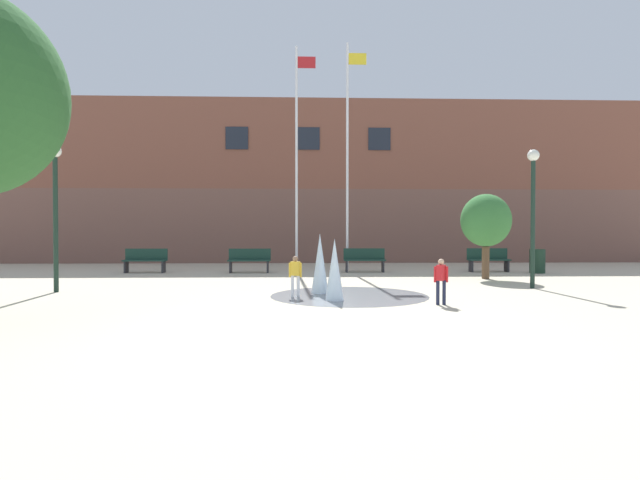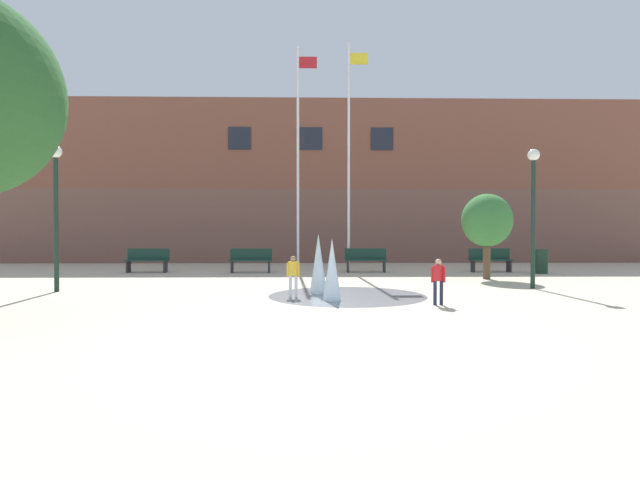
{
  "view_description": "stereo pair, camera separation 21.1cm",
  "coord_description": "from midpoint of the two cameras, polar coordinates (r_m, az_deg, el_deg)",
  "views": [
    {
      "loc": [
        -0.29,
        -7.73,
        1.58
      ],
      "look_at": [
        0.25,
        7.86,
        1.3
      ],
      "focal_mm": 28.0,
      "sensor_mm": 36.0,
      "label": 1
    },
    {
      "loc": [
        -0.08,
        -7.73,
        1.58
      ],
      "look_at": [
        0.25,
        7.86,
        1.3
      ],
      "focal_mm": 28.0,
      "sensor_mm": 36.0,
      "label": 2
    }
  ],
  "objects": [
    {
      "name": "trash_can",
      "position": [
        20.38,
        24.09,
        -2.24
      ],
      "size": [
        0.56,
        0.56,
        0.9
      ],
      "primitive_type": "cylinder",
      "color": "#193323",
      "rests_on": "ground"
    },
    {
      "name": "library_building",
      "position": [
        27.69,
        -0.84,
        6.19
      ],
      "size": [
        36.0,
        6.05,
        8.14
      ],
      "color": "brown",
      "rests_on": "ground"
    },
    {
      "name": "park_bench_near_trashcan",
      "position": [
        20.38,
        19.17,
        -2.12
      ],
      "size": [
        1.6,
        0.44,
        0.91
      ],
      "color": "#28282D",
      "rests_on": "ground"
    },
    {
      "name": "street_tree_near_building",
      "position": [
        17.31,
        18.87,
        2.09
      ],
      "size": [
        1.63,
        1.63,
        2.8
      ],
      "color": "brown",
      "rests_on": "ground"
    },
    {
      "name": "lamp_post_right_lane",
      "position": [
        14.95,
        23.57,
        4.5
      ],
      "size": [
        0.32,
        0.32,
        3.83
      ],
      "color": "#192D23",
      "rests_on": "ground"
    },
    {
      "name": "park_bench_center",
      "position": [
        19.27,
        5.57,
        -2.25
      ],
      "size": [
        1.6,
        0.44,
        0.91
      ],
      "color": "#28282D",
      "rests_on": "ground"
    },
    {
      "name": "flagpole_left",
      "position": [
        19.92,
        -2.15,
        9.94
      ],
      "size": [
        0.8,
        0.1,
        8.83
      ],
      "color": "silver",
      "rests_on": "ground"
    },
    {
      "name": "ground_plane",
      "position": [
        7.89,
        0.15,
        -10.52
      ],
      "size": [
        100.0,
        100.0,
        0.0
      ],
      "primitive_type": "plane",
      "color": "#BCB299"
    },
    {
      "name": "child_with_pink_shirt",
      "position": [
        11.89,
        -2.58,
        -3.8
      ],
      "size": [
        0.31,
        0.21,
        0.99
      ],
      "rotation": [
        0.0,
        0.0,
        2.68
      ],
      "color": "silver",
      "rests_on": "ground"
    },
    {
      "name": "child_running",
      "position": [
        10.97,
        13.9,
        -4.24
      ],
      "size": [
        0.31,
        0.24,
        0.99
      ],
      "rotation": [
        0.0,
        0.0,
        -2.3
      ],
      "color": "#1E233D",
      "rests_on": "ground"
    },
    {
      "name": "lamp_post_left_lane",
      "position": [
        14.64,
        -27.59,
        4.48
      ],
      "size": [
        0.32,
        0.32,
        3.8
      ],
      "color": "#192D23",
      "rests_on": "ground"
    },
    {
      "name": "flagpole_right",
      "position": [
        20.0,
        3.69,
        10.14
      ],
      "size": [
        0.8,
        0.1,
        8.99
      ],
      "color": "silver",
      "rests_on": "ground"
    },
    {
      "name": "park_bench_left_of_flagpoles",
      "position": [
        19.14,
        -7.61,
        -2.28
      ],
      "size": [
        1.6,
        0.44,
        0.91
      ],
      "color": "#28282D",
      "rests_on": "ground"
    },
    {
      "name": "park_bench_far_left",
      "position": [
        20.1,
        -18.84,
        -2.17
      ],
      "size": [
        1.6,
        0.44,
        0.91
      ],
      "color": "#28282D",
      "rests_on": "ground"
    },
    {
      "name": "splash_fountain",
      "position": [
        12.09,
        1.56,
        -3.65
      ],
      "size": [
        3.84,
        3.84,
        1.52
      ],
      "color": "gray",
      "rests_on": "ground"
    }
  ]
}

